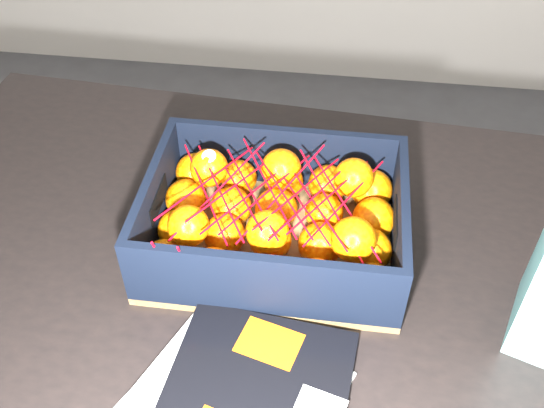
# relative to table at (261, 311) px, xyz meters

# --- Properties ---
(table) EXTENTS (1.25, 0.88, 0.75)m
(table) POSITION_rel_table_xyz_m (0.00, 0.00, 0.00)
(table) COLOR black
(table) RESTS_ON ground
(produce_crate) EXTENTS (0.36, 0.27, 0.11)m
(produce_crate) POSITION_rel_table_xyz_m (0.02, 0.05, 0.14)
(produce_crate) COLOR olive
(produce_crate) RESTS_ON table
(clementine_heap) EXTENTS (0.34, 0.25, 0.11)m
(clementine_heap) POSITION_rel_table_xyz_m (0.02, 0.05, 0.15)
(clementine_heap) COLOR orange
(clementine_heap) RESTS_ON produce_crate
(mesh_net) EXTENTS (0.29, 0.24, 0.09)m
(mesh_net) POSITION_rel_table_xyz_m (0.01, 0.04, 0.20)
(mesh_net) COLOR red
(mesh_net) RESTS_ON clementine_heap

